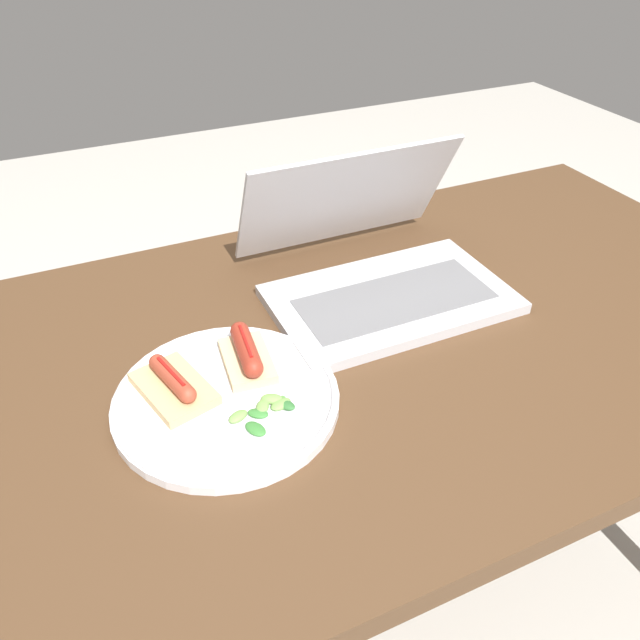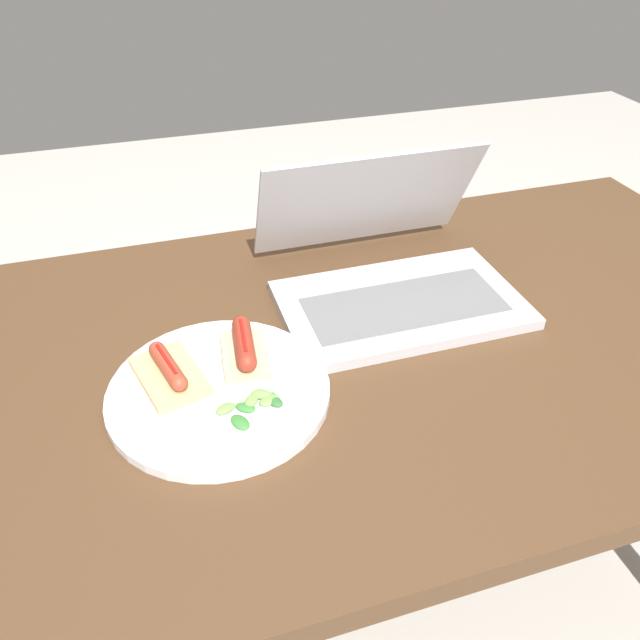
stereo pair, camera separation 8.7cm
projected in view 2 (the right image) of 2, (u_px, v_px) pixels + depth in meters
The scene contains 7 objects.
ground_plane at pixel (358, 599), 1.37m from camera, with size 6.00×6.00×0.00m, color #B7B2A8.
desk at pixel (373, 371), 0.97m from camera, with size 1.45×0.78×0.73m.
laptop at pixel (390, 273), 1.00m from camera, with size 0.38×0.33×0.21m.
plate at pixel (219, 390), 0.83m from camera, with size 0.30×0.30×0.02m.
sausage_toast_left at pixel (245, 349), 0.86m from camera, with size 0.07×0.11×0.04m.
sausage_toast_middle at pixel (169, 372), 0.83m from camera, with size 0.10×0.13×0.04m.
salad_pile at pixel (254, 404), 0.79m from camera, with size 0.09×0.07×0.01m.
Camera 2 is at (-0.30, -0.68, 1.31)m, focal length 35.00 mm.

